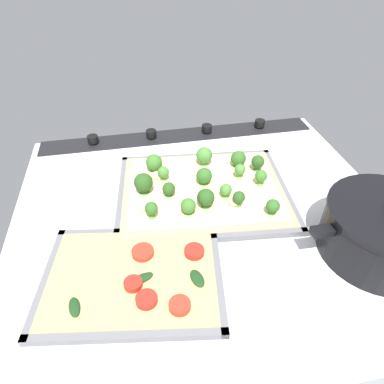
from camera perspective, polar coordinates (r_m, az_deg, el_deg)
ground_plane at (r=71.29cm, az=2.20°, el=-4.49°), size 77.55×71.64×3.00cm
stove_control_panel at (r=95.79cm, az=-2.11°, el=9.60°), size 74.45×7.00×2.60cm
baking_tray_front at (r=74.79cm, az=1.87°, el=-0.13°), size 39.47×32.66×1.30cm
broccoli_pizza at (r=73.83cm, az=1.65°, el=0.97°), size 36.84×30.03×6.07cm
baking_tray_back at (r=59.67cm, az=-9.86°, el=-14.04°), size 32.86×26.32×1.30cm
veggie_pizza_back at (r=58.98cm, az=-9.40°, el=-13.74°), size 30.11×23.58×1.90cm
cooking_pot at (r=68.45cm, az=29.36°, el=-5.73°), size 27.88×21.09×12.02cm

